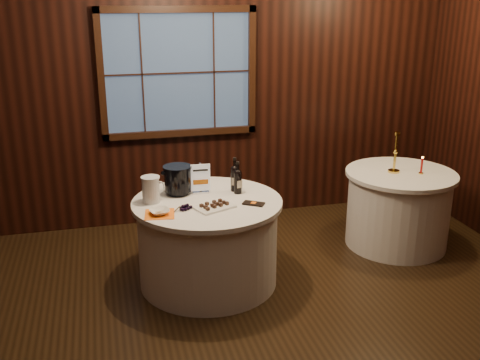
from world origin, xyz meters
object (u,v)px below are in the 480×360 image
object	(u,v)px
sign_stand	(201,183)
chocolate_plate	(214,206)
cracker_bowl	(160,212)
glass_pitcher	(151,189)
side_table	(398,208)
red_candle	(422,167)
chocolate_box	(254,204)
main_table	(208,241)
brass_candlestick	(395,158)
ice_bucket	(178,179)
grape_bunch	(186,208)
port_bottle_left	(235,177)
port_bottle_right	(238,180)

from	to	relation	value
sign_stand	chocolate_plate	xyz separation A→B (m)	(0.04, -0.39, -0.08)
cracker_bowl	glass_pitcher	bearing A→B (deg)	96.59
sign_stand	side_table	bearing A→B (deg)	5.74
sign_stand	glass_pitcher	bearing A→B (deg)	-161.19
chocolate_plate	red_candle	size ratio (longest dim) A/B	2.07
chocolate_box	main_table	bearing A→B (deg)	-174.29
main_table	chocolate_plate	distance (m)	0.44
brass_candlestick	ice_bucket	bearing A→B (deg)	-177.34
grape_bunch	brass_candlestick	world-z (taller)	brass_candlestick
grape_bunch	main_table	bearing A→B (deg)	41.55
main_table	port_bottle_left	world-z (taller)	port_bottle_left
cracker_bowl	red_candle	bearing A→B (deg)	9.29
glass_pitcher	side_table	bearing A→B (deg)	-14.87
main_table	port_bottle_left	bearing A→B (deg)	32.00
side_table	sign_stand	bearing A→B (deg)	-177.05
glass_pitcher	red_candle	xyz separation A→B (m)	(2.62, 0.14, -0.04)
side_table	port_bottle_left	xyz separation A→B (m)	(-1.71, -0.12, 0.51)
sign_stand	red_candle	world-z (taller)	sign_stand
main_table	brass_candlestick	distance (m)	2.02
port_bottle_right	brass_candlestick	distance (m)	1.64
port_bottle_right	glass_pitcher	size ratio (longest dim) A/B	1.27
main_table	side_table	xyz separation A→B (m)	(2.00, 0.30, 0.00)
cracker_bowl	chocolate_box	bearing A→B (deg)	2.06
glass_pitcher	cracker_bowl	xyz separation A→B (m)	(0.03, -0.29, -0.09)
glass_pitcher	brass_candlestick	xyz separation A→B (m)	(2.39, 0.25, 0.03)
side_table	ice_bucket	bearing A→B (deg)	-177.90
grape_bunch	cracker_bowl	bearing A→B (deg)	-171.17
sign_stand	ice_bucket	size ratio (longest dim) A/B	1.08
port_bottle_right	chocolate_box	size ratio (longest dim) A/B	1.64
port_bottle_left	ice_bucket	distance (m)	0.50
grape_bunch	chocolate_plate	bearing A→B (deg)	-1.69
sign_stand	grape_bunch	xyz separation A→B (m)	(-0.19, -0.38, -0.07)
port_bottle_right	glass_pitcher	xyz separation A→B (m)	(-0.76, -0.04, -0.01)
ice_bucket	chocolate_box	xyz separation A→B (m)	(0.57, -0.41, -0.13)
glass_pitcher	grape_bunch	bearing A→B (deg)	-65.31
cracker_bowl	ice_bucket	bearing A→B (deg)	64.06
port_bottle_left	ice_bucket	bearing A→B (deg)	-170.53
port_bottle_left	red_candle	distance (m)	1.87
main_table	chocolate_plate	size ratio (longest dim) A/B	3.50
chocolate_plate	glass_pitcher	size ratio (longest dim) A/B	1.61
ice_bucket	port_bottle_left	bearing A→B (deg)	-4.63
main_table	red_candle	distance (m)	2.21
port_bottle_right	chocolate_box	bearing A→B (deg)	-94.18
glass_pitcher	brass_candlestick	bearing A→B (deg)	-14.27
brass_candlestick	red_candle	world-z (taller)	brass_candlestick
side_table	red_candle	size ratio (longest dim) A/B	6.13
cracker_bowl	red_candle	distance (m)	2.62
ice_bucket	grape_bunch	xyz separation A→B (m)	(0.01, -0.40, -0.11)
sign_stand	chocolate_plate	world-z (taller)	sign_stand
main_table	ice_bucket	bearing A→B (deg)	134.48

